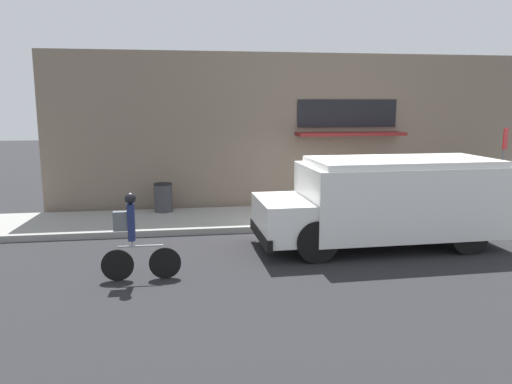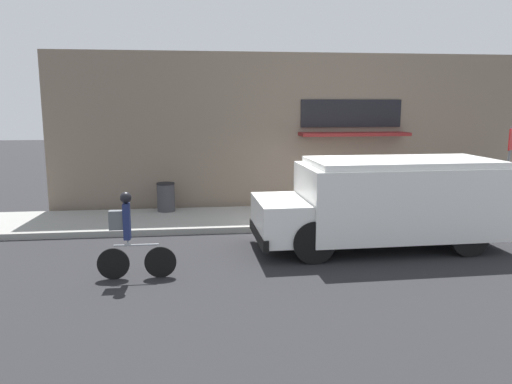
% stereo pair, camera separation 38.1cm
% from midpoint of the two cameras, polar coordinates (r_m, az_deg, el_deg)
% --- Properties ---
extents(ground_plane, '(70.00, 70.00, 0.00)m').
position_cam_midpoint_polar(ground_plane, '(13.14, 6.21, -4.39)').
color(ground_plane, '#232326').
extents(sidewalk, '(28.00, 2.62, 0.16)m').
position_cam_midpoint_polar(sidewalk, '(14.35, 4.88, -2.79)').
color(sidewalk, gray).
rests_on(sidewalk, ground_plane).
extents(storefront, '(14.99, 0.94, 4.78)m').
position_cam_midpoint_polar(storefront, '(15.59, 3.78, 6.86)').
color(storefront, '#756656').
rests_on(storefront, ground_plane).
extents(school_bus, '(5.63, 2.62, 2.04)m').
position_cam_midpoint_polar(school_bus, '(11.79, 13.94, -0.86)').
color(school_bus, white).
rests_on(school_bus, ground_plane).
extents(cyclist, '(1.47, 0.21, 1.67)m').
position_cam_midpoint_polar(cyclist, '(9.59, -14.93, -4.99)').
color(cyclist, black).
rests_on(cyclist, ground_plane).
extents(stop_sign_post, '(0.45, 0.45, 2.47)m').
position_cam_midpoint_polar(stop_sign_post, '(15.88, 25.82, 3.82)').
color(stop_sign_post, slate).
rests_on(stop_sign_post, sidewalk).
extents(trash_bin, '(0.53, 0.53, 0.83)m').
position_cam_midpoint_polar(trash_bin, '(14.76, -11.29, -0.62)').
color(trash_bin, '#38383D').
rests_on(trash_bin, sidewalk).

